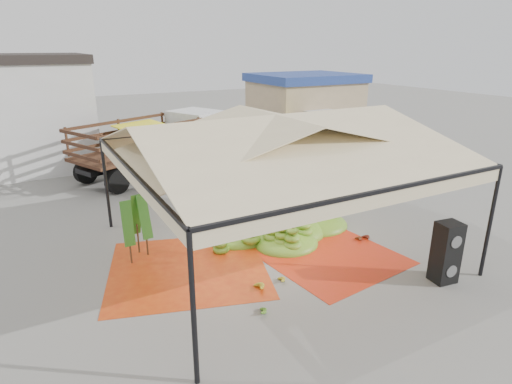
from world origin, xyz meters
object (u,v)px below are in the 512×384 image
truck_right (298,130)px  banana_heap (281,215)px  vendor (224,188)px  truck_left (160,138)px  speaker_stack (446,252)px

truck_right → banana_heap: bearing=-138.7°
vendor → truck_right: size_ratio=0.24×
banana_heap → truck_right: (6.31, 8.49, 0.82)m
vendor → truck_left: size_ratio=0.20×
speaker_stack → vendor: speaker_stack is taller
speaker_stack → truck_left: truck_left is taller
banana_heap → vendor: size_ratio=3.19×
speaker_stack → vendor: 7.98m
banana_heap → vendor: bearing=104.9°
speaker_stack → banana_heap: bearing=120.9°
banana_heap → speaker_stack: speaker_stack is taller
banana_heap → speaker_stack: (2.02, -4.67, 0.26)m
vendor → banana_heap: bearing=91.1°
truck_left → speaker_stack: bearing=-100.2°
vendor → truck_right: (7.06, 5.68, 0.57)m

